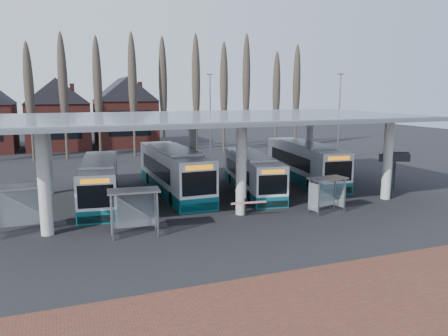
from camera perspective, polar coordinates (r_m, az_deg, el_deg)
name	(u,v)px	position (r m, az deg, el deg)	size (l,w,h in m)	color
ground	(257,224)	(27.15, 4.29, -7.37)	(140.00, 140.00, 0.00)	black
brick_strip	(397,316)	(17.84, 21.71, -17.57)	(70.00, 10.00, 0.03)	brown
station_canopy	(213,123)	(33.42, -1.44, 5.84)	(32.00, 16.00, 6.34)	#BBBBB7
poplar_row	(148,86)	(57.53, -9.92, 10.46)	(45.10, 1.10, 14.50)	#473D33
townhouse_row	(21,107)	(67.64, -25.02, 7.18)	(36.80, 10.30, 12.25)	maroon
lamp_post_b	(210,115)	(52.38, -1.81, 6.91)	(0.80, 0.16, 10.17)	slate
lamp_post_c	(339,115)	(53.49, 14.80, 6.65)	(0.80, 0.16, 10.17)	slate
bus_0	(100,182)	(33.43, -15.92, -1.77)	(3.92, 11.73, 3.20)	silver
bus_1	(174,172)	(35.47, -6.59, -0.46)	(2.96, 13.10, 3.63)	silver
bus_2	(252,174)	(35.73, 3.67, -0.77)	(4.17, 11.32, 3.08)	silver
bus_3	(304,163)	(40.88, 10.46, 0.71)	(4.16, 12.76, 3.48)	silver
shelter_0	(20,199)	(27.44, -25.11, -3.65)	(3.09, 1.61, 2.83)	gray
shelter_1	(134,202)	(25.18, -11.72, -4.34)	(2.99, 1.69, 2.67)	gray
shelter_2	(326,187)	(30.17, 13.19, -2.42)	(2.71, 1.56, 2.40)	gray
info_sign_0	(394,161)	(35.38, 21.35, 0.83)	(2.15, 1.08, 3.44)	black
info_sign_1	(396,158)	(38.57, 21.51, 1.22)	(2.07, 0.85, 3.21)	black
barrier	(248,204)	(28.35, 3.14, -4.69)	(2.35, 0.76, 1.18)	black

